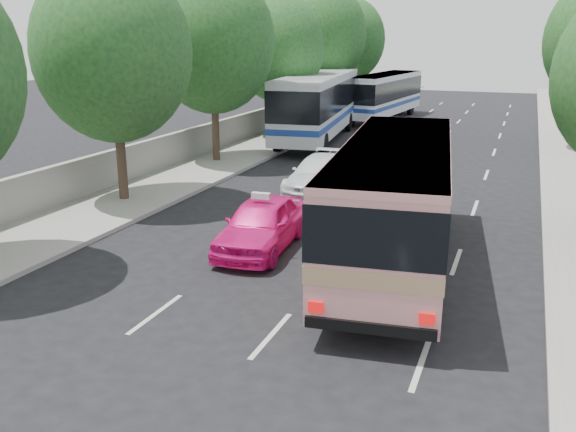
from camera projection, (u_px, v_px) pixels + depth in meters
The scene contains 14 objects.
ground at pixel (265, 293), 15.21m from camera, with size 120.00×120.00×0.00m, color black.
sidewalk_left at pixel (267, 142), 36.00m from camera, with size 4.00×90.00×0.15m, color #9E998E.
low_wall at pixel (239, 127), 36.39m from camera, with size 0.30×90.00×1.50m, color #9E998E.
tree_left_b at pixel (113, 46), 21.78m from camera, with size 5.70×5.70×8.88m.
tree_left_c at pixel (213, 36), 28.90m from camera, with size 6.00×6.00×9.35m.
tree_left_d at pixel (279, 44), 36.15m from camera, with size 5.52×5.52×8.60m.
tree_left_e at pixel (322, 31), 43.03m from camera, with size 6.30×6.30×9.82m.
tree_left_f at pixel (350, 37), 50.37m from camera, with size 5.88×5.88×9.16m.
pink_bus at pixel (396, 191), 16.50m from camera, with size 4.05×11.05×3.44m.
pink_taxi at pixel (261, 224), 18.16m from camera, with size 1.84×4.58×1.56m, color #F61585.
white_pickup at pixel (320, 174), 24.87m from camera, with size 2.01×4.94×1.43m, color white.
tour_coach_front at pixel (318, 101), 36.47m from camera, with size 4.45×13.41×3.94m.
tour_coach_rear at pixel (385, 92), 45.88m from camera, with size 3.58×11.43×3.36m.
taxi_roof_sign at pixel (261, 196), 17.91m from camera, with size 0.55×0.18×0.18m, color silver.
Camera 1 is at (5.62, -12.86, 6.21)m, focal length 38.00 mm.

